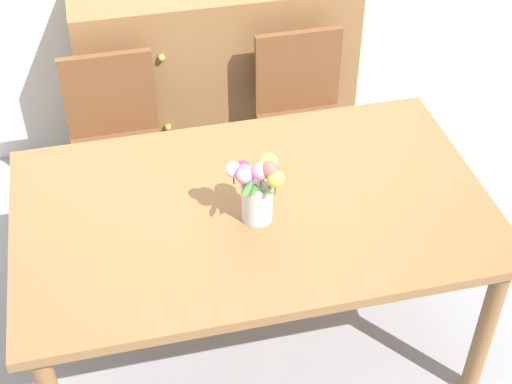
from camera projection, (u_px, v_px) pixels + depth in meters
name	position (u px, v px, depth m)	size (l,w,h in m)	color
ground_plane	(253.00, 337.00, 3.28)	(12.00, 12.00, 0.00)	#939399
dining_table	(253.00, 221.00, 2.84)	(1.75, 1.06, 0.76)	olive
chair_left	(116.00, 138.00, 3.51)	(0.42, 0.42, 0.90)	brown
chair_right	(303.00, 113.00, 3.67)	(0.42, 0.42, 0.90)	brown
dresser	(217.00, 75.00, 3.96)	(1.40, 0.47, 1.00)	olive
flower_vase	(257.00, 185.00, 2.63)	(0.19, 0.15, 0.27)	silver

